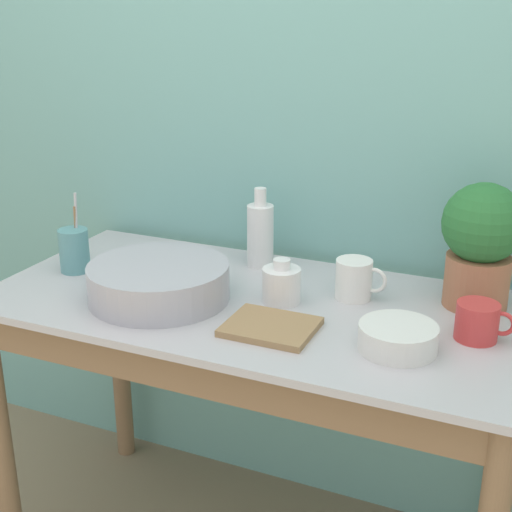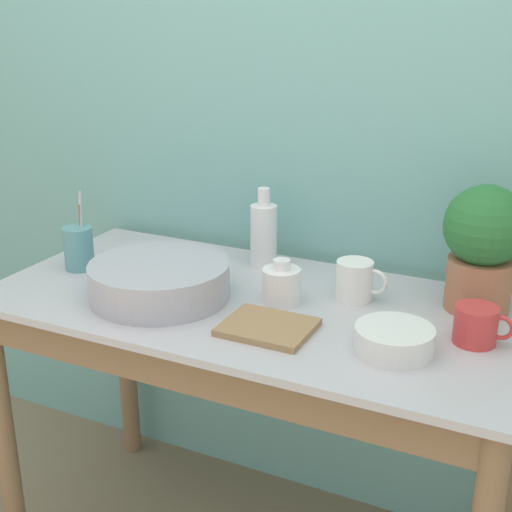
% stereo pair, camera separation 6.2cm
% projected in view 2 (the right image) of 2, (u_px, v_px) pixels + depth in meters
% --- Properties ---
extents(wall_back, '(6.00, 0.05, 2.40)m').
position_uv_depth(wall_back, '(316.00, 126.00, 2.00)').
color(wall_back, '#70ADA8').
rests_on(wall_back, ground_plane).
extents(counter_table, '(1.37, 0.67, 0.82)m').
position_uv_depth(counter_table, '(252.00, 360.00, 1.84)').
color(counter_table, '#846647').
rests_on(counter_table, ground_plane).
extents(potted_plant, '(0.20, 0.20, 0.31)m').
position_uv_depth(potted_plant, '(483.00, 244.00, 1.70)').
color(potted_plant, '#A36647').
rests_on(potted_plant, counter_table).
extents(bowl_wash_large, '(0.36, 0.36, 0.09)m').
position_uv_depth(bowl_wash_large, '(159.00, 280.00, 1.81)').
color(bowl_wash_large, '#A8A8B2').
rests_on(bowl_wash_large, counter_table).
extents(bottle_tall, '(0.08, 0.08, 0.23)m').
position_uv_depth(bottle_tall, '(264.00, 234.00, 2.01)').
color(bottle_tall, white).
rests_on(bottle_tall, counter_table).
extents(bottle_short, '(0.10, 0.10, 0.11)m').
position_uv_depth(bottle_short, '(281.00, 284.00, 1.78)').
color(bottle_short, white).
rests_on(bottle_short, counter_table).
extents(mug_white, '(0.13, 0.09, 0.10)m').
position_uv_depth(mug_white, '(355.00, 280.00, 1.79)').
color(mug_white, white).
rests_on(mug_white, counter_table).
extents(mug_red, '(0.13, 0.10, 0.09)m').
position_uv_depth(mug_red, '(477.00, 325.00, 1.57)').
color(mug_red, '#C63838').
rests_on(mug_red, counter_table).
extents(bowl_small_enamel_white, '(0.17, 0.17, 0.06)m').
position_uv_depth(bowl_small_enamel_white, '(394.00, 340.00, 1.53)').
color(bowl_small_enamel_white, silver).
rests_on(bowl_small_enamel_white, counter_table).
extents(utensil_cup, '(0.08, 0.08, 0.22)m').
position_uv_depth(utensil_cup, '(79.00, 248.00, 2.00)').
color(utensil_cup, '#569399').
rests_on(utensil_cup, counter_table).
extents(tray_board, '(0.20, 0.17, 0.02)m').
position_uv_depth(tray_board, '(268.00, 327.00, 1.64)').
color(tray_board, '#99754C').
rests_on(tray_board, counter_table).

